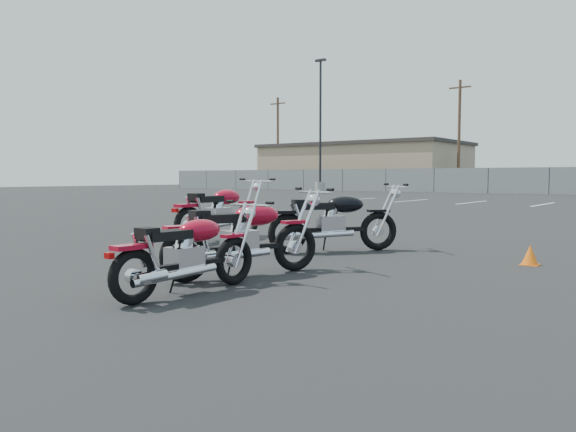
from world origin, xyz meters
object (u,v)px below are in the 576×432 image
Objects in this scene: motorcycle_front_red at (220,212)px; motorcycle_second_black at (334,221)px; motorcycle_third_red at (188,253)px; motorcycle_rear_red at (243,237)px.

motorcycle_second_black is at bearing -2.65° from motorcycle_front_red.
motorcycle_second_black is 3.56m from motorcycle_third_red.
motorcycle_front_red is 1.12× the size of motorcycle_rear_red.
motorcycle_rear_red reaches higher than motorcycle_third_red.
motorcycle_front_red is 2.53m from motorcycle_second_black.
motorcycle_front_red is 3.84m from motorcycle_rear_red.
motorcycle_front_red reaches higher than motorcycle_third_red.
motorcycle_third_red is at bearing -81.36° from motorcycle_second_black.
motorcycle_third_red is (3.06, -3.63, -0.11)m from motorcycle_front_red.
motorcycle_front_red is at bearing 137.89° from motorcycle_rear_red.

